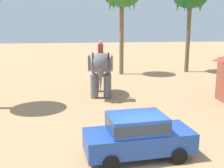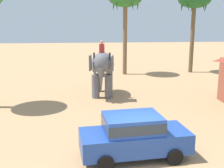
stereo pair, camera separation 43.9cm
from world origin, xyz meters
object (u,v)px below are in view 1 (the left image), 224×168
Objects in this scene: palm_tree_behind_elephant at (122,0)px; car_sedan_foreground at (138,134)px; elephant_with_mahout at (101,67)px; palm_tree_near_hut at (190,1)px.

car_sedan_foreground is at bearing -97.06° from palm_tree_behind_elephant.
elephant_with_mahout is 0.48× the size of palm_tree_behind_elephant.
elephant_with_mahout is (-0.56, 9.41, 1.06)m from car_sedan_foreground.
palm_tree_behind_elephant is 6.86m from palm_tree_near_hut.
palm_tree_behind_elephant is 1.00× the size of palm_tree_near_hut.
palm_tree_near_hut is at bearing 3.83° from palm_tree_behind_elephant.
palm_tree_near_hut is at bearing 63.20° from car_sedan_foreground.
car_sedan_foreground is 0.52× the size of palm_tree_behind_elephant.
car_sedan_foreground is 0.52× the size of palm_tree_near_hut.
palm_tree_behind_elephant is at bearing 82.94° from car_sedan_foreground.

